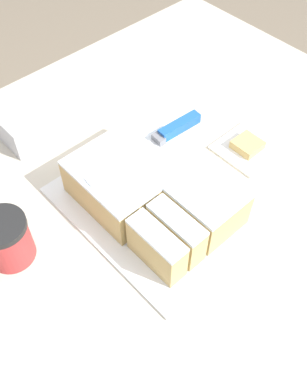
# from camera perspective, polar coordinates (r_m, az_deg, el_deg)

# --- Properties ---
(ground_plane) EXTENTS (8.00, 8.00, 0.00)m
(ground_plane) POSITION_cam_1_polar(r_m,az_deg,el_deg) (1.75, -0.50, -20.29)
(ground_plane) COLOR #7F705B
(countertop) EXTENTS (1.40, 1.10, 0.92)m
(countertop) POSITION_cam_1_polar(r_m,az_deg,el_deg) (1.33, -0.64, -14.00)
(countertop) COLOR beige
(countertop) RESTS_ON ground_plane
(cake_board) EXTENTS (0.30, 0.39, 0.01)m
(cake_board) POSITION_cam_1_polar(r_m,az_deg,el_deg) (0.93, 0.00, -1.82)
(cake_board) COLOR white
(cake_board) RESTS_ON countertop
(cake) EXTENTS (0.22, 0.32, 0.09)m
(cake) POSITION_cam_1_polar(r_m,az_deg,el_deg) (0.90, -0.04, 0.25)
(cake) COLOR tan
(cake) RESTS_ON cake_board
(knife) EXTENTS (0.28, 0.04, 0.02)m
(knife) POSITION_cam_1_polar(r_m,az_deg,el_deg) (0.93, 1.73, 7.38)
(knife) COLOR silver
(knife) RESTS_ON cake
(coffee_cup) EXTENTS (0.09, 0.09, 0.10)m
(coffee_cup) POSITION_cam_1_polar(r_m,az_deg,el_deg) (0.87, -18.16, -5.76)
(coffee_cup) COLOR #B23333
(coffee_cup) RESTS_ON countertop
(paper_napkin) EXTENTS (0.13, 0.13, 0.01)m
(paper_napkin) POSITION_cam_1_polar(r_m,az_deg,el_deg) (1.06, 11.74, 5.41)
(paper_napkin) COLOR white
(paper_napkin) RESTS_ON countertop
(brownie) EXTENTS (0.06, 0.06, 0.02)m
(brownie) POSITION_cam_1_polar(r_m,az_deg,el_deg) (1.05, 11.85, 5.89)
(brownie) COLOR tan
(brownie) RESTS_ON paper_napkin
(storage_box) EXTENTS (0.25, 0.14, 0.07)m
(storage_box) POSITION_cam_1_polar(r_m,az_deg,el_deg) (1.12, -13.24, 10.29)
(storage_box) COLOR #B2B2B7
(storage_box) RESTS_ON countertop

